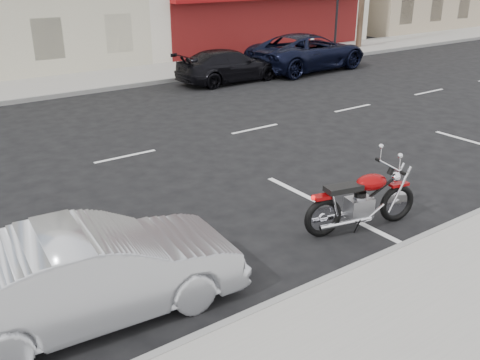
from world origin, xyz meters
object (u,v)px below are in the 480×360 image
object	(u,v)px
traffic_light	(339,2)
motorcycle	(399,195)
suv_far	(308,52)
sedan_silver	(94,273)
fire_hydrant	(312,45)
car_far	(229,66)

from	to	relation	value
traffic_light	motorcycle	distance (m)	19.51
motorcycle	traffic_light	bearing A→B (deg)	61.69
motorcycle	suv_far	size ratio (longest dim) A/B	0.40
traffic_light	sedan_silver	distance (m)	23.26
fire_hydrant	motorcycle	bearing A→B (deg)	-127.80
motorcycle	suv_far	xyz separation A→B (m)	(8.63, 11.98, 0.27)
traffic_light	fire_hydrant	bearing A→B (deg)	173.64
traffic_light	fire_hydrant	distance (m)	2.53
sedan_silver	car_far	size ratio (longest dim) A/B	0.92
fire_hydrant	suv_far	xyz separation A→B (m)	(-2.75, -2.70, 0.25)
fire_hydrant	motorcycle	world-z (taller)	motorcycle
suv_far	sedan_silver	bearing A→B (deg)	125.12
suv_far	car_far	world-z (taller)	suv_far
sedan_silver	car_far	xyz separation A→B (m)	(10.00, 11.45, -0.03)
suv_far	motorcycle	bearing A→B (deg)	140.37
fire_hydrant	traffic_light	bearing A→B (deg)	-6.36
car_far	fire_hydrant	bearing A→B (deg)	-69.45
motorcycle	car_far	size ratio (longest dim) A/B	0.51
motorcycle	car_far	world-z (taller)	car_far
sedan_silver	suv_far	world-z (taller)	suv_far
traffic_light	suv_far	distance (m)	5.25
fire_hydrant	suv_far	bearing A→B (deg)	-135.55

